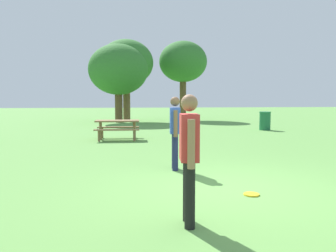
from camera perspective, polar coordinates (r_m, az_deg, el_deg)
The scene contains 9 objects.
ground_plane at distance 6.06m, azimuth 10.29°, elevation -10.57°, with size 120.00×120.00×0.00m, color #609947.
person_thrower at distance 4.13m, azimuth 3.65°, elevation -4.27°, with size 0.26×0.61×1.64m.
person_catcher at distance 7.41m, azimuth 1.20°, elevation -0.34°, with size 0.26×0.61×1.64m.
frisbee at distance 5.75m, azimuth 14.17°, elevation -11.35°, with size 0.26×0.26×0.03m, color yellow.
picnic_table_near at distance 13.19m, azimuth -8.69°, elevation 0.11°, with size 1.77×1.50×0.77m.
trash_can_further_along at distance 17.84m, azimuth 16.37°, elevation 0.87°, with size 0.59×0.59×0.96m.
tree_tall_left at distance 23.33m, azimuth -8.56°, elevation 9.53°, with size 4.10×4.10×5.39m.
tree_broad_center at distance 24.49m, azimuth -7.20°, elevation 10.66°, with size 3.91×3.91×5.90m.
tree_far_right at distance 26.41m, azimuth 2.60°, elevation 10.90°, with size 3.75×3.75×6.14m.
Camera 1 is at (-1.86, -5.55, 1.58)m, focal length 35.37 mm.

